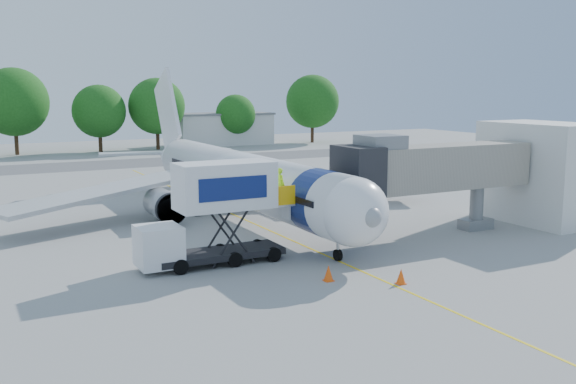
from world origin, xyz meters
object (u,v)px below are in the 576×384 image
aircraft (239,177)px  jet_bridge (425,169)px  catering_hiloader (214,214)px  ground_tug (356,282)px

aircraft → jet_bridge: bearing=-54.3°
catering_hiloader → ground_tug: size_ratio=2.27×
jet_bridge → ground_tug: jet_bridge is taller
aircraft → catering_hiloader: size_ratio=4.44×
aircraft → ground_tug: (-2.71, -19.49, -2.19)m
jet_bridge → ground_tug: (-10.70, -8.37, -3.58)m
aircraft → jet_bridge: 13.77m
ground_tug → catering_hiloader: bearing=109.2°
aircraft → ground_tug: bearing=-97.9°
jet_bridge → catering_hiloader: 14.34m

